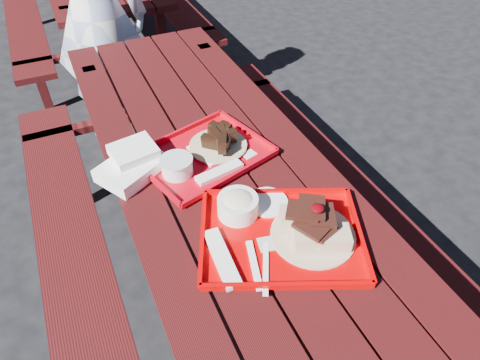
{
  "coord_description": "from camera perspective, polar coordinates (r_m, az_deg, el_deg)",
  "views": [
    {
      "loc": [
        -0.42,
        -1.07,
        1.74
      ],
      "look_at": [
        0.0,
        -0.15,
        0.82
      ],
      "focal_mm": 32.0,
      "sensor_mm": 36.0,
      "label": 1
    }
  ],
  "objects": [
    {
      "name": "white_cloth",
      "position": [
        1.53,
        -14.12,
        2.15
      ],
      "size": [
        0.27,
        0.25,
        0.09
      ],
      "color": "white",
      "rests_on": "picnic_table_near"
    },
    {
      "name": "ground",
      "position": [
        2.09,
        -1.77,
        -14.28
      ],
      "size": [
        60.0,
        60.0,
        0.0
      ],
      "primitive_type": "plane",
      "color": "black",
      "rests_on": "ground"
    },
    {
      "name": "near_tray",
      "position": [
        1.29,
        5.44,
        -5.98
      ],
      "size": [
        0.58,
        0.53,
        0.15
      ],
      "color": "#BF0002",
      "rests_on": "picnic_table_near"
    },
    {
      "name": "far_tray",
      "position": [
        1.55,
        -4.96,
        3.4
      ],
      "size": [
        0.52,
        0.45,
        0.07
      ],
      "color": "#BC0313",
      "rests_on": "picnic_table_near"
    },
    {
      "name": "picnic_table_near",
      "position": [
        1.65,
        -2.17,
        -3.49
      ],
      "size": [
        1.41,
        2.4,
        0.75
      ],
      "color": "#400D0C",
      "rests_on": "ground"
    },
    {
      "name": "person",
      "position": [
        2.73,
        -18.7,
        20.14
      ],
      "size": [
        0.69,
        0.57,
        1.61
      ],
      "primitive_type": "imported",
      "rotation": [
        0.0,
        0.0,
        2.78
      ],
      "color": "#A3B3D8",
      "rests_on": "ground"
    }
  ]
}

